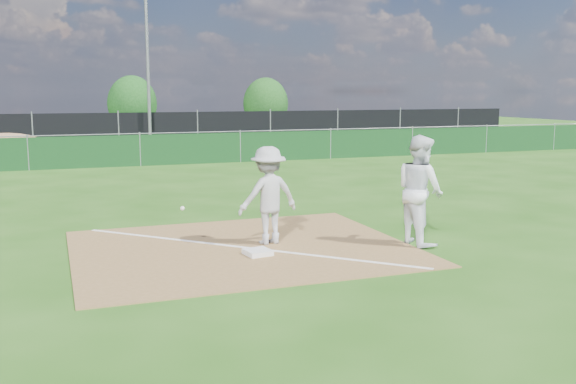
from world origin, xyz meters
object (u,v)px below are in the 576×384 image
at_px(tree_mid, 132,104).
at_px(first_base, 258,252).
at_px(play_at_first, 268,195).
at_px(car_mid, 63,130).
at_px(runner, 420,190).
at_px(light_pole, 148,68).
at_px(car_right, 218,127).
at_px(tree_right, 266,104).

bearing_deg(tree_mid, first_base, -93.32).
height_order(play_at_first, car_mid, play_at_first).
xyz_separation_m(first_base, runner, (3.11, -0.20, 0.96)).
bearing_deg(play_at_first, light_pole, 87.50).
height_order(car_right, tree_right, tree_right).
distance_m(light_pole, first_base, 22.69).
xyz_separation_m(light_pole, car_right, (4.72, 4.86, -3.26)).
bearing_deg(car_mid, tree_mid, -44.69).
height_order(light_pole, tree_mid, light_pole).
bearing_deg(tree_mid, runner, -88.16).
xyz_separation_m(car_right, tree_right, (5.22, 6.66, 1.23)).
xyz_separation_m(play_at_first, car_mid, (-3.12, 26.13, -0.19)).
height_order(first_base, tree_right, tree_right).
distance_m(car_right, tree_right, 8.55).
bearing_deg(tree_mid, tree_right, -3.90).
distance_m(play_at_first, tree_right, 34.82).
distance_m(car_mid, tree_mid, 8.98).
xyz_separation_m(light_pole, tree_mid, (0.61, 12.15, -1.98)).
xyz_separation_m(first_base, tree_mid, (2.00, 34.45, 1.95)).
distance_m(runner, tree_right, 35.01).
bearing_deg(tree_right, runner, -103.59).
height_order(first_base, play_at_first, play_at_first).
bearing_deg(light_pole, first_base, -93.57).
distance_m(play_at_first, car_right, 27.01).
bearing_deg(light_pole, car_mid, 131.52).
xyz_separation_m(runner, tree_mid, (-1.12, 34.65, 0.99)).
bearing_deg(light_pole, runner, -85.63).
height_order(light_pole, tree_right, light_pole).
xyz_separation_m(light_pole, car_mid, (-4.06, 4.58, -3.26)).
relative_size(car_right, tree_right, 1.31).
xyz_separation_m(light_pole, first_base, (-1.39, -22.30, -3.94)).
bearing_deg(play_at_first, car_right, 77.90).
relative_size(play_at_first, tree_mid, 0.58).
bearing_deg(car_mid, car_right, -101.25).
bearing_deg(tree_right, tree_mid, 176.10).
relative_size(first_base, tree_mid, 0.11).
relative_size(play_at_first, car_mid, 0.51).
bearing_deg(light_pole, tree_mid, 87.15).
bearing_deg(first_base, runner, -3.69).
relative_size(light_pole, tree_mid, 2.04).
height_order(play_at_first, tree_right, tree_right).
bearing_deg(runner, light_pole, 1.28).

